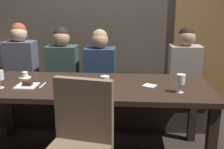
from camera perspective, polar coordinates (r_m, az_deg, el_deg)
The scene contains 15 objects.
back_wall_tiled at distance 3.66m, azimuth -1.38°, elevation 15.27°, with size 6.00×0.12×3.00m, color brown.
arched_door at distance 3.71m, azimuth 20.27°, elevation 12.26°, with size 0.90×0.05×2.55m.
dining_table at distance 2.59m, azimuth -3.80°, elevation -3.98°, with size 2.20×0.84×0.74m.
banquette_bench at distance 3.39m, azimuth -2.07°, elevation -6.80°, with size 2.50×0.44×0.45m.
chair_near_side at distance 1.98m, azimuth -7.03°, elevation -13.50°, with size 0.52×0.52×0.98m.
diner_redhead at distance 3.47m, azimuth -18.76°, elevation 3.31°, with size 0.36×0.24×0.81m.
diner_bearded at distance 3.30m, azimuth -10.47°, elevation 2.86°, with size 0.36×0.24×0.76m.
diner_far_end at distance 3.20m, azimuth -2.59°, elevation 2.56°, with size 0.36×0.24×0.74m.
diner_near_end at distance 3.28m, azimuth 15.19°, elevation 2.65°, with size 0.36×0.24×0.77m.
wine_glass_end_left at distance 2.38m, azimuth 14.35°, elevation -1.07°, with size 0.08×0.08×0.16m.
wine_glass_end_right at distance 2.25m, azimuth -1.48°, elevation -1.60°, with size 0.08×0.08×0.16m.
espresso_cup at distance 2.91m, azimuth -17.96°, elevation -0.20°, with size 0.12×0.12×0.06m.
dessert_plate at distance 2.62m, azimuth -17.57°, elevation -2.11°, with size 0.19×0.19×0.05m.
fork_on_table at distance 2.61m, azimuth -14.48°, elevation -2.20°, with size 0.02×0.17×0.01m, color silver.
folded_napkin at distance 2.54m, azimuth 7.96°, elevation -2.37°, with size 0.11×0.10×0.01m, color silver.
Camera 1 is at (0.34, -2.42, 1.52)m, focal length 43.15 mm.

